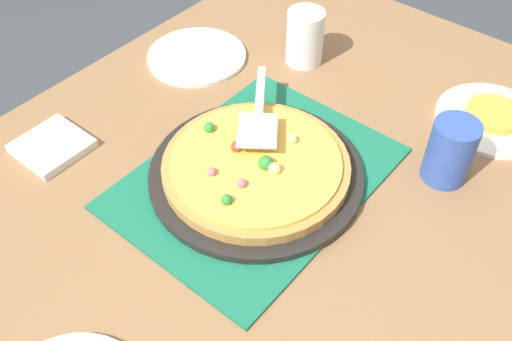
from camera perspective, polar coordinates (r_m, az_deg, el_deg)
dining_table at (r=1.10m, az=0.00°, el=-4.67°), size 1.40×1.00×0.75m
placemat at (r=1.02m, az=0.00°, el=-0.66°), size 0.48×0.36×0.01m
pizza_pan at (r=1.01m, az=0.00°, el=-0.28°), size 0.38×0.38×0.01m
pizza at (r=0.99m, az=-0.01°, el=0.55°), size 0.33×0.33×0.05m
plate_far_right at (r=1.22m, az=22.55°, el=4.76°), size 0.22×0.22×0.01m
plate_side at (r=1.30m, az=-5.95°, el=11.31°), size 0.22×0.22×0.01m
served_slice_right at (r=1.21m, az=22.72°, el=5.22°), size 0.11×0.11×0.02m
cup_near at (r=1.04m, az=18.85°, el=1.83°), size 0.08×0.08×0.12m
cup_far at (r=1.26m, az=4.92°, el=13.15°), size 0.08×0.08×0.12m
pizza_server at (r=1.04m, az=0.27°, el=5.79°), size 0.21×0.17×0.01m
napkin_stack at (r=1.13m, az=-19.72°, el=2.33°), size 0.12×0.12×0.02m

